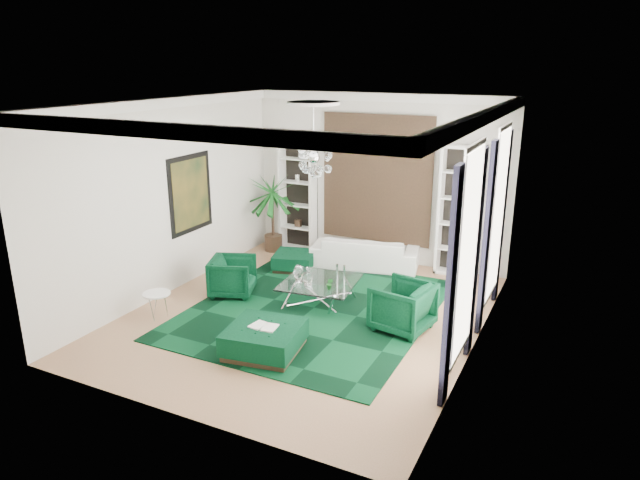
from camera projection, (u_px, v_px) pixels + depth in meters
The scene contains 30 objects.
floor at pixel (307, 315), 10.46m from camera, with size 6.00×7.00×0.02m, color tan.
ceiling at pixel (305, 102), 9.31m from camera, with size 6.00×7.00×0.02m, color white.
wall_back at pixel (378, 179), 12.89m from camera, with size 6.00×0.02×3.80m, color silver.
wall_front at pixel (172, 282), 6.88m from camera, with size 6.00×0.02×3.80m, color silver.
wall_left at pixel (170, 197), 11.15m from camera, with size 0.02×7.00×3.80m, color silver.
wall_right at pixel (482, 237), 8.62m from camera, with size 0.02×7.00×3.80m, color silver.
crown_molding at pixel (305, 109), 9.34m from camera, with size 6.00×7.00×0.18m, color white, non-canonical shape.
ceiling_medallion at pixel (313, 103), 9.58m from camera, with size 0.90×0.90×0.05m, color white.
tapestry at pixel (377, 179), 12.84m from camera, with size 2.50×0.06×2.80m, color black.
shelving_left at pixel (298, 194), 13.69m from camera, with size 0.90×0.38×2.80m, color white, non-canonical shape.
shelving_right at pixel (460, 212), 12.05m from camera, with size 0.90×0.38×2.80m, color white, non-canonical shape.
painting at pixel (191, 194), 11.66m from camera, with size 0.04×1.30×1.60m, color black.
window_near at pixel (468, 254), 7.85m from camera, with size 0.03×1.10×2.90m, color white.
curtain_near_a at pixel (450, 290), 7.28m from camera, with size 0.07×0.30×3.25m, color black.
curtain_near_b at pixel (476, 255), 8.61m from camera, with size 0.07×0.30×3.25m, color black.
window_far at pixel (498, 214), 9.91m from camera, with size 0.03×1.10×2.90m, color white.
curtain_far_a at pixel (486, 240), 9.33m from camera, with size 0.07×0.30×3.25m, color black.
curtain_far_b at pixel (502, 217), 10.67m from camera, with size 0.07×0.30×3.25m, color black.
rug at pixel (314, 308), 10.71m from camera, with size 4.20×5.00×0.02m, color black.
sofa at pixel (365, 252), 12.79m from camera, with size 2.36×0.92×0.69m, color silver.
armchair_left at pixel (233, 276), 11.25m from camera, with size 0.82×0.85×0.77m, color black.
armchair_right at pixel (402, 307), 9.76m from camera, with size 0.91×0.94×0.85m, color black.
coffee_table at pixel (320, 293), 10.86m from camera, with size 1.34×1.34×0.46m, color white, non-canonical shape.
ottoman_side at pixel (294, 261), 12.68m from camera, with size 0.85×0.85×0.38m, color black.
ottoman_front at pixel (264, 340), 9.04m from camera, with size 1.12×1.12×0.45m, color black.
book at pixel (264, 326), 8.97m from camera, with size 0.44×0.29×0.03m, color white.
side_table at pixel (158, 306), 10.26m from camera, with size 0.49×0.49×0.47m, color white.
palm at pixel (272, 203), 13.65m from camera, with size 1.48×1.48×2.37m, color #155B1D, non-canonical shape.
chandelier at pixel (314, 158), 9.85m from camera, with size 0.83×0.83×0.74m, color white, non-canonical shape.
table_plant at pixel (330, 284), 10.37m from camera, with size 0.12×0.10×0.22m, color #155B1D.
Camera 1 is at (4.44, -8.47, 4.45)m, focal length 32.00 mm.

